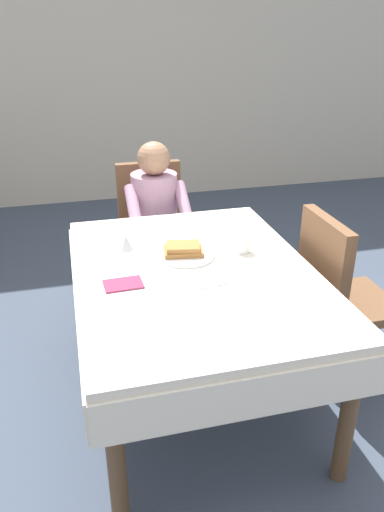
# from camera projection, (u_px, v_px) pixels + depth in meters

# --- Properties ---
(ground_plane) EXTENTS (14.00, 14.00, 0.00)m
(ground_plane) POSITION_uv_depth(u_px,v_px,m) (195.00, 393.00, 2.63)
(ground_plane) COLOR #3D4756
(back_wall) EXTENTS (12.00, 0.16, 3.20)m
(back_wall) POSITION_uv_depth(u_px,v_px,m) (109.00, 43.00, 4.92)
(back_wall) COLOR beige
(back_wall) RESTS_ON ground
(dining_table_main) EXTENTS (1.12, 1.52, 0.74)m
(dining_table_main) POSITION_uv_depth(u_px,v_px,m) (195.00, 286.00, 2.35)
(dining_table_main) COLOR silver
(dining_table_main) RESTS_ON ground
(chair_diner) EXTENTS (0.44, 0.45, 0.93)m
(chair_diner) POSITION_uv_depth(u_px,v_px,m) (152.00, 222.00, 3.43)
(chair_diner) COLOR brown
(chair_diner) RESTS_ON ground
(diner_person) EXTENTS (0.40, 0.43, 1.12)m
(diner_person) POSITION_uv_depth(u_px,v_px,m) (156.00, 211.00, 3.23)
(diner_person) COLOR #B2849E
(diner_person) RESTS_ON ground
(chair_right_side) EXTENTS (0.45, 0.44, 0.93)m
(chair_right_side) POSITION_uv_depth(u_px,v_px,m) (337.00, 289.00, 2.58)
(chair_right_side) COLOR brown
(chair_right_side) RESTS_ON ground
(plate_breakfast) EXTENTS (0.28, 0.28, 0.02)m
(plate_breakfast) POSITION_uv_depth(u_px,v_px,m) (186.00, 255.00, 2.44)
(plate_breakfast) COLOR white
(plate_breakfast) RESTS_ON dining_table_main
(breakfast_stack) EXTENTS (0.21, 0.16, 0.05)m
(breakfast_stack) POSITION_uv_depth(u_px,v_px,m) (183.00, 249.00, 2.43)
(breakfast_stack) COLOR #A36B33
(breakfast_stack) RESTS_ON plate_breakfast
(cup_coffee) EXTENTS (0.11, 0.08, 0.08)m
(cup_coffee) POSITION_uv_depth(u_px,v_px,m) (243.00, 244.00, 2.48)
(cup_coffee) COLOR white
(cup_coffee) RESTS_ON dining_table_main
(syrup_pitcher) EXTENTS (0.08, 0.08, 0.07)m
(syrup_pitcher) POSITION_uv_depth(u_px,v_px,m) (126.00, 243.00, 2.50)
(syrup_pitcher) COLOR silver
(syrup_pitcher) RESTS_ON dining_table_main
(fork_left_of_plate) EXTENTS (0.03, 0.18, 0.00)m
(fork_left_of_plate) POSITION_uv_depth(u_px,v_px,m) (149.00, 262.00, 2.38)
(fork_left_of_plate) COLOR silver
(fork_left_of_plate) RESTS_ON dining_table_main
(knife_right_of_plate) EXTENTS (0.02, 0.20, 0.00)m
(knife_right_of_plate) POSITION_uv_depth(u_px,v_px,m) (224.00, 254.00, 2.47)
(knife_right_of_plate) COLOR silver
(knife_right_of_plate) RESTS_ON dining_table_main
(spoon_near_edge) EXTENTS (0.15, 0.04, 0.00)m
(spoon_near_edge) POSITION_uv_depth(u_px,v_px,m) (212.00, 286.00, 2.16)
(spoon_near_edge) COLOR silver
(spoon_near_edge) RESTS_ON dining_table_main
(napkin_folded) EXTENTS (0.17, 0.13, 0.01)m
(napkin_folded) POSITION_uv_depth(u_px,v_px,m) (123.00, 284.00, 2.18)
(napkin_folded) COLOR #8C2D4C
(napkin_folded) RESTS_ON dining_table_main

